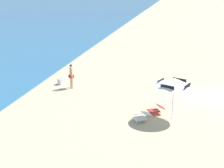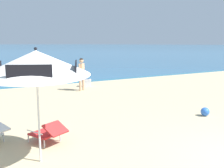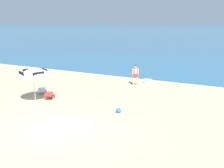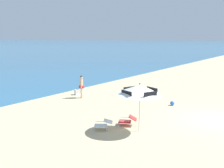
% 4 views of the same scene
% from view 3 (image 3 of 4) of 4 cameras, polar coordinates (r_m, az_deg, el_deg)
% --- Properties ---
extents(ground_plane, '(800.00, 800.00, 0.00)m').
position_cam_3_polar(ground_plane, '(12.44, -12.43, -9.62)').
color(ground_plane, tan).
extents(beach_umbrella_striped_main, '(2.67, 2.68, 2.27)m').
position_cam_3_polar(beach_umbrella_striped_main, '(16.25, -17.18, 2.88)').
color(beach_umbrella_striped_main, silver).
rests_on(beach_umbrella_striped_main, ground).
extents(lounge_chair_under_umbrella, '(0.90, 1.00, 0.50)m').
position_cam_3_polar(lounge_chair_under_umbrella, '(18.19, -15.32, -1.39)').
color(lounge_chair_under_umbrella, white).
rests_on(lounge_chair_under_umbrella, ground).
extents(lounge_chair_beside_umbrella, '(0.85, 1.02, 0.52)m').
position_cam_3_polar(lounge_chair_beside_umbrella, '(16.97, -13.71, -2.38)').
color(lounge_chair_beside_umbrella, red).
rests_on(lounge_chair_beside_umbrella, ground).
extents(person_standing_near_shore, '(0.42, 0.40, 1.63)m').
position_cam_3_polar(person_standing_near_shore, '(20.00, 5.24, 2.34)').
color(person_standing_near_shore, '#D8A87F').
rests_on(person_standing_near_shore, ground).
extents(cooler_box, '(0.60, 0.54, 0.43)m').
position_cam_3_polar(cooler_box, '(20.81, 8.04, 0.63)').
color(cooler_box, white).
rests_on(cooler_box, ground).
extents(beach_ball, '(0.28, 0.28, 0.28)m').
position_cam_3_polar(beach_ball, '(14.05, 1.47, -5.93)').
color(beach_ball, blue).
rests_on(beach_ball, ground).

